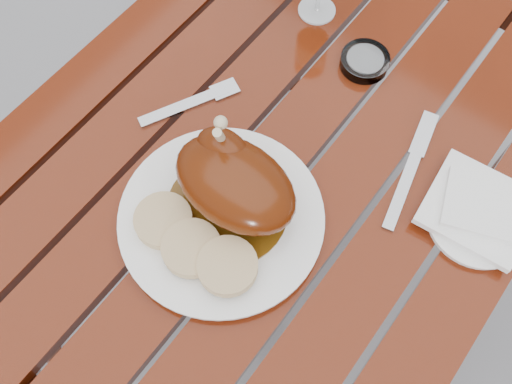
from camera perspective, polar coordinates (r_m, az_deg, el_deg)
ground at (r=1.63m, az=2.19°, el=-7.83°), size 60.00×60.00×0.00m
table at (r=1.28m, az=2.78°, el=-2.76°), size 0.80×1.20×0.75m
dinner_plate at (r=0.86m, az=-3.47°, el=-2.70°), size 0.39×0.39×0.02m
roast_duck at (r=0.82m, az=-2.30°, el=1.18°), size 0.20×0.19×0.14m
bread_dumplings at (r=0.83m, az=-6.25°, el=-5.24°), size 0.21×0.10×0.03m
side_plate at (r=0.93m, az=21.31°, el=-2.66°), size 0.20×0.20×0.01m
napkin at (r=0.92m, az=21.33°, el=-1.55°), size 0.16×0.15×0.01m
ashtray at (r=1.03m, az=10.81°, el=12.71°), size 0.11×0.11×0.02m
fork at (r=0.98m, az=-7.11°, el=8.60°), size 0.09×0.15×0.01m
knife at (r=0.93m, az=14.88°, el=1.42°), size 0.06×0.19×0.01m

